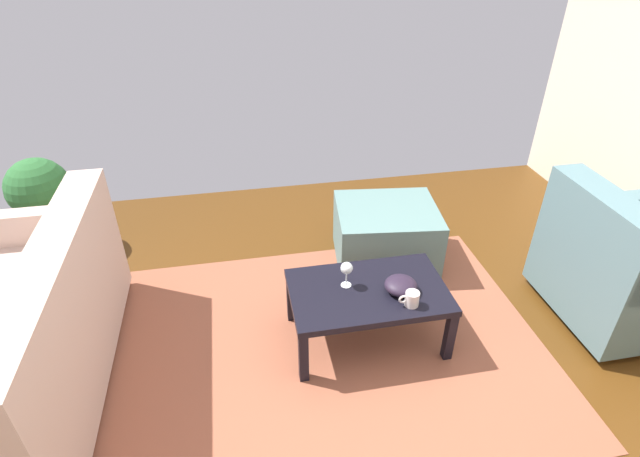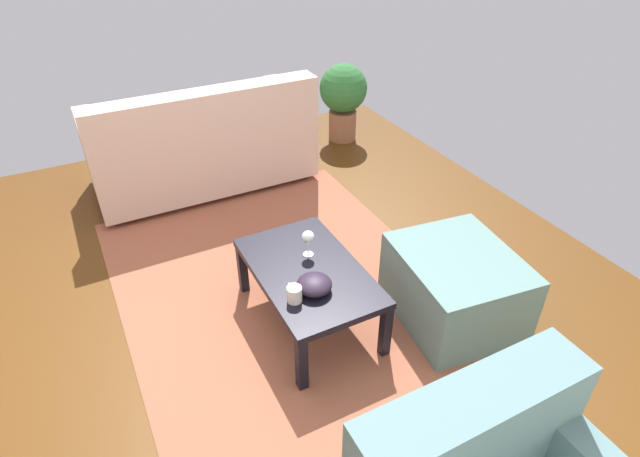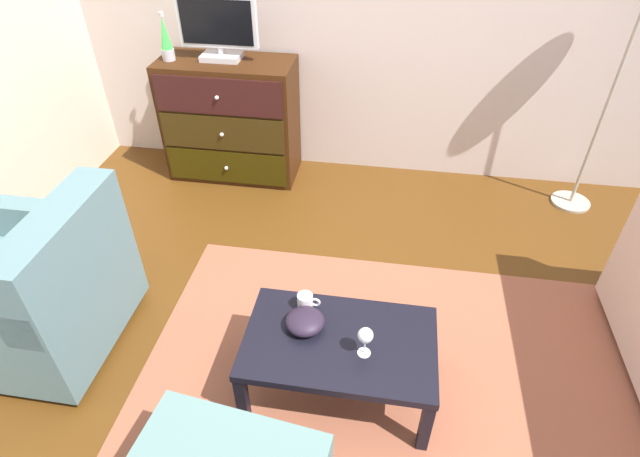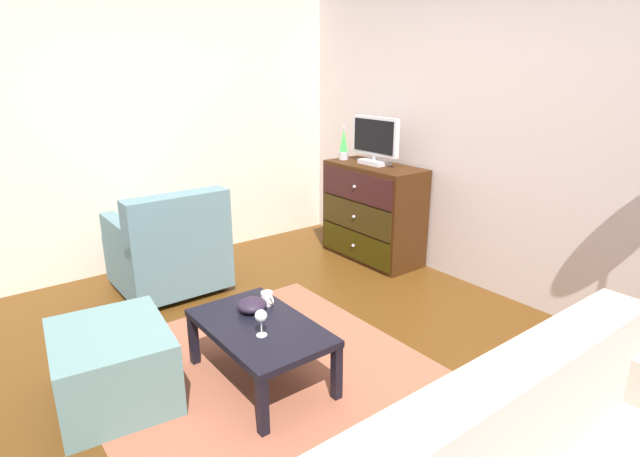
{
  "view_description": "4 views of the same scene",
  "coord_description": "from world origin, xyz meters",
  "px_view_note": "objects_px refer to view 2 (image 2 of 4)",
  "views": [
    {
      "loc": [
        0.59,
        1.81,
        2.14
      ],
      "look_at": [
        0.2,
        -0.23,
        0.81
      ],
      "focal_mm": 27.38,
      "sensor_mm": 36.0,
      "label": 1
    },
    {
      "loc": [
        -2.04,
        0.71,
        2.14
      ],
      "look_at": [
        -0.19,
        -0.24,
        0.7
      ],
      "focal_mm": 29.05,
      "sensor_mm": 36.0,
      "label": 2
    },
    {
      "loc": [
        0.06,
        -1.7,
        2.19
      ],
      "look_at": [
        -0.18,
        -0.17,
        0.97
      ],
      "focal_mm": 28.05,
      "sensor_mm": 36.0,
      "label": 3
    },
    {
      "loc": [
        2.21,
        -1.55,
        1.81
      ],
      "look_at": [
        0.06,
        0.11,
        0.93
      ],
      "focal_mm": 28.39,
      "sensor_mm": 36.0,
      "label": 4
    }
  ],
  "objects_px": {
    "couch_large": "(202,146)",
    "potted_plant": "(343,95)",
    "mug": "(294,294)",
    "wine_glass": "(308,238)",
    "bowl_decorative": "(314,284)",
    "ottoman": "(455,287)",
    "coffee_table": "(308,276)"
  },
  "relations": [
    {
      "from": "potted_plant",
      "to": "ottoman",
      "type": "bearing_deg",
      "value": 165.37
    },
    {
      "from": "mug",
      "to": "bowl_decorative",
      "type": "bearing_deg",
      "value": -81.24
    },
    {
      "from": "couch_large",
      "to": "potted_plant",
      "type": "bearing_deg",
      "value": -79.72
    },
    {
      "from": "couch_large",
      "to": "mug",
      "type": "bearing_deg",
      "value": 176.6
    },
    {
      "from": "wine_glass",
      "to": "couch_large",
      "type": "bearing_deg",
      "value": 3.68
    },
    {
      "from": "bowl_decorative",
      "to": "couch_large",
      "type": "distance_m",
      "value": 1.98
    },
    {
      "from": "mug",
      "to": "potted_plant",
      "type": "relative_size",
      "value": 0.16
    },
    {
      "from": "coffee_table",
      "to": "potted_plant",
      "type": "xyz_separation_m",
      "value": [
        2.07,
        -1.38,
        0.11
      ]
    },
    {
      "from": "mug",
      "to": "ottoman",
      "type": "relative_size",
      "value": 0.16
    },
    {
      "from": "bowl_decorative",
      "to": "potted_plant",
      "type": "relative_size",
      "value": 0.25
    },
    {
      "from": "bowl_decorative",
      "to": "ottoman",
      "type": "height_order",
      "value": "bowl_decorative"
    },
    {
      "from": "mug",
      "to": "bowl_decorative",
      "type": "height_order",
      "value": "mug"
    },
    {
      "from": "bowl_decorative",
      "to": "ottoman",
      "type": "distance_m",
      "value": 0.84
    },
    {
      "from": "mug",
      "to": "bowl_decorative",
      "type": "xyz_separation_m",
      "value": [
        0.02,
        -0.12,
        -0.0
      ]
    },
    {
      "from": "coffee_table",
      "to": "bowl_decorative",
      "type": "relative_size",
      "value": 4.86
    },
    {
      "from": "mug",
      "to": "ottoman",
      "type": "distance_m",
      "value": 0.95
    },
    {
      "from": "mug",
      "to": "couch_large",
      "type": "xyz_separation_m",
      "value": [
        2.0,
        -0.12,
        -0.07
      ]
    },
    {
      "from": "couch_large",
      "to": "ottoman",
      "type": "relative_size",
      "value": 2.43
    },
    {
      "from": "couch_large",
      "to": "coffee_table",
      "type": "bearing_deg",
      "value": -178.36
    },
    {
      "from": "wine_glass",
      "to": "couch_large",
      "type": "relative_size",
      "value": 0.09
    },
    {
      "from": "mug",
      "to": "wine_glass",
      "type": "bearing_deg",
      "value": -36.75
    },
    {
      "from": "coffee_table",
      "to": "couch_large",
      "type": "relative_size",
      "value": 0.52
    },
    {
      "from": "ottoman",
      "to": "mug",
      "type": "bearing_deg",
      "value": 80.37
    },
    {
      "from": "bowl_decorative",
      "to": "potted_plant",
      "type": "distance_m",
      "value": 2.66
    },
    {
      "from": "bowl_decorative",
      "to": "couch_large",
      "type": "xyz_separation_m",
      "value": [
        1.98,
        0.0,
        -0.07
      ]
    },
    {
      "from": "mug",
      "to": "bowl_decorative",
      "type": "distance_m",
      "value": 0.12
    },
    {
      "from": "couch_large",
      "to": "ottoman",
      "type": "xyz_separation_m",
      "value": [
        -2.16,
        -0.8,
        -0.13
      ]
    },
    {
      "from": "wine_glass",
      "to": "ottoman",
      "type": "xyz_separation_m",
      "value": [
        -0.46,
        -0.69,
        -0.27
      ]
    },
    {
      "from": "potted_plant",
      "to": "wine_glass",
      "type": "bearing_deg",
      "value": 145.93
    },
    {
      "from": "bowl_decorative",
      "to": "potted_plant",
      "type": "bearing_deg",
      "value": -32.51
    },
    {
      "from": "mug",
      "to": "coffee_table",
      "type": "bearing_deg",
      "value": -42.06
    },
    {
      "from": "wine_glass",
      "to": "potted_plant",
      "type": "height_order",
      "value": "potted_plant"
    }
  ]
}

